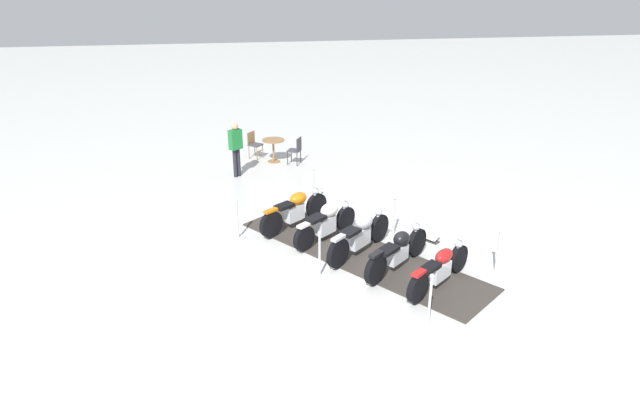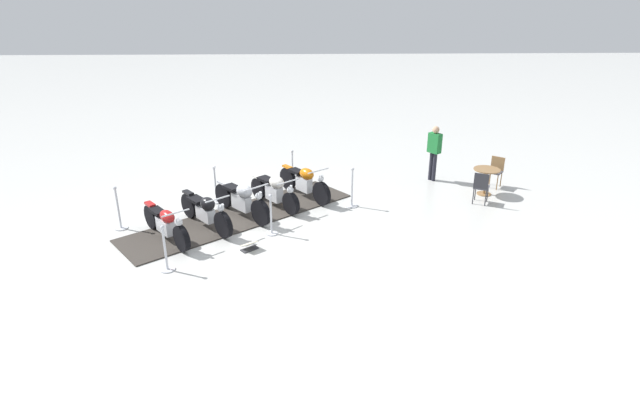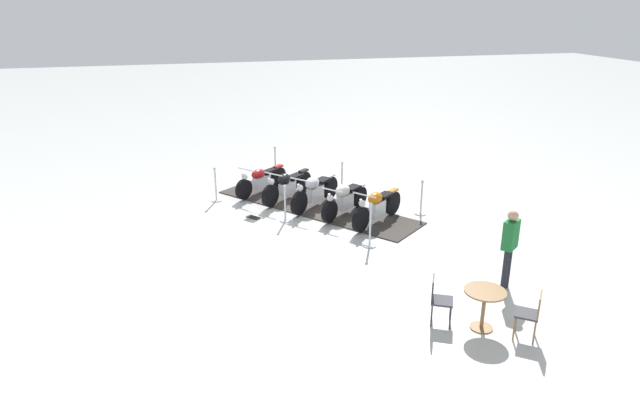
# 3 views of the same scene
# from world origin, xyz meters

# --- Properties ---
(ground_plane) EXTENTS (80.00, 80.00, 0.00)m
(ground_plane) POSITION_xyz_m (0.00, 0.00, 0.00)
(ground_plane) COLOR silver
(display_platform) EXTENTS (6.05, 5.25, 0.03)m
(display_platform) POSITION_xyz_m (0.00, 0.00, 0.02)
(display_platform) COLOR #38332D
(display_platform) RESTS_ON ground_plane
(motorcycle_maroon) EXTENTS (1.52, 1.82, 0.91)m
(motorcycle_maroon) POSITION_xyz_m (1.64, 1.33, 0.45)
(motorcycle_maroon) COLOR black
(motorcycle_maroon) RESTS_ON display_platform
(motorcycle_black) EXTENTS (1.59, 1.83, 0.97)m
(motorcycle_black) POSITION_xyz_m (0.81, 0.68, 0.48)
(motorcycle_black) COLOR black
(motorcycle_black) RESTS_ON display_platform
(motorcycle_chrome) EXTENTS (1.65, 1.80, 1.00)m
(motorcycle_chrome) POSITION_xyz_m (-0.03, 0.03, 0.52)
(motorcycle_chrome) COLOR black
(motorcycle_chrome) RESTS_ON display_platform
(motorcycle_cream) EXTENTS (1.43, 1.74, 0.91)m
(motorcycle_cream) POSITION_xyz_m (-0.85, -0.63, 0.50)
(motorcycle_cream) COLOR black
(motorcycle_cream) RESTS_ON display_platform
(motorcycle_copper) EXTENTS (1.47, 1.88, 0.99)m
(motorcycle_copper) POSITION_xyz_m (-1.68, -1.28, 0.51)
(motorcycle_copper) COLOR black
(motorcycle_copper) RESTS_ON display_platform
(stanchion_left_rear) EXTENTS (0.34, 0.34, 1.01)m
(stanchion_left_rear) POSITION_xyz_m (-1.30, -2.76, 0.31)
(stanchion_left_rear) COLOR silver
(stanchion_left_rear) RESTS_ON ground_plane
(stanchion_left_front) EXTENTS (0.33, 0.33, 1.14)m
(stanchion_left_front) POSITION_xyz_m (2.99, 0.63, 0.37)
(stanchion_left_front) COLOR silver
(stanchion_left_front) RESTS_ON ground_plane
(stanchion_left_mid) EXTENTS (0.35, 0.35, 1.08)m
(stanchion_left_mid) POSITION_xyz_m (0.84, -1.07, 0.33)
(stanchion_left_mid) COLOR silver
(stanchion_left_mid) RESTS_ON ground_plane
(stanchion_right_front) EXTENTS (0.32, 0.32, 1.06)m
(stanchion_right_front) POSITION_xyz_m (1.30, 2.76, 0.34)
(stanchion_right_front) COLOR silver
(stanchion_right_front) RESTS_ON ground_plane
(stanchion_right_mid) EXTENTS (0.30, 0.30, 1.05)m
(stanchion_right_mid) POSITION_xyz_m (-0.84, 1.07, 0.36)
(stanchion_right_mid) COLOR silver
(stanchion_right_mid) RESTS_ON ground_plane
(stanchion_right_rear) EXTENTS (0.35, 0.35, 1.14)m
(stanchion_right_rear) POSITION_xyz_m (-2.99, -0.63, 0.35)
(stanchion_right_rear) COLOR silver
(stanchion_right_rear) RESTS_ON ground_plane
(info_placard) EXTENTS (0.45, 0.44, 0.22)m
(info_placard) POSITION_xyz_m (-0.37, 1.88, 0.08)
(info_placard) COLOR #333338
(info_placard) RESTS_ON ground_plane
(cafe_table) EXTENTS (0.76, 0.76, 0.79)m
(cafe_table) POSITION_xyz_m (-7.00, -1.40, 0.59)
(cafe_table) COLOR olive
(cafe_table) RESTS_ON ground_plane
(cafe_chair_near_table) EXTENTS (0.56, 0.56, 0.93)m
(cafe_chair_near_table) POSITION_xyz_m (-7.52, -2.04, 0.54)
(cafe_chair_near_table) COLOR olive
(cafe_chair_near_table) RESTS_ON ground_plane
(cafe_chair_across_table) EXTENTS (0.54, 0.54, 0.93)m
(cafe_chair_across_table) POSITION_xyz_m (-6.61, -0.68, 0.54)
(cafe_chair_across_table) COLOR #2D2D33
(cafe_chair_across_table) RESTS_ON ground_plane
(bystander_person) EXTENTS (0.42, 0.45, 1.75)m
(bystander_person) POSITION_xyz_m (-5.74, -2.67, 1.05)
(bystander_person) COLOR #23232D
(bystander_person) RESTS_ON ground_plane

